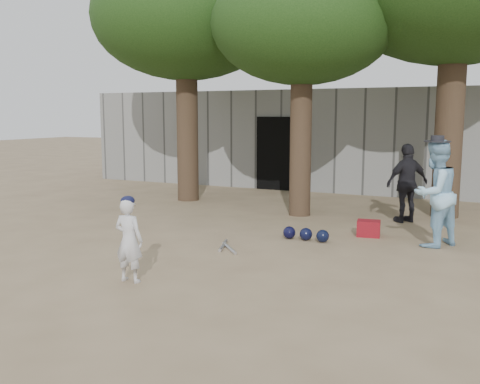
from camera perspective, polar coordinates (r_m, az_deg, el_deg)
The scene contains 9 objects.
ground at distance 8.77m, azimuth -6.38°, elevation -6.77°, with size 70.00×70.00×0.00m, color #937C5E.
boy_player at distance 7.42m, azimuth -11.77°, elevation -5.08°, with size 0.42×0.28×1.15m, color silver.
spectator_blue at distance 9.76m, azimuth 20.04°, elevation -0.15°, with size 0.90×0.70×1.85m, color #9CD1F2.
spectator_dark at distance 11.79m, azimuth 17.41°, elevation 0.91°, with size 0.98×0.41×1.67m, color black.
red_bag at distance 10.32m, azimuth 13.55°, elevation -3.80°, with size 0.42×0.32×0.30m, color maroon.
back_building at distance 18.11m, azimuth 10.91°, elevation 5.70°, with size 16.00×5.24×3.00m.
helmet_row at distance 9.79m, azimuth 7.03°, elevation -4.49°, with size 0.87×0.25×0.23m.
bat_pile at distance 9.18m, azimuth -1.48°, elevation -5.85°, with size 0.58×0.76×0.06m.
tree_row at distance 13.00m, azimuth 8.57°, elevation 18.91°, with size 11.40×5.80×6.69m.
Camera 1 is at (4.44, -7.21, 2.27)m, focal length 40.00 mm.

